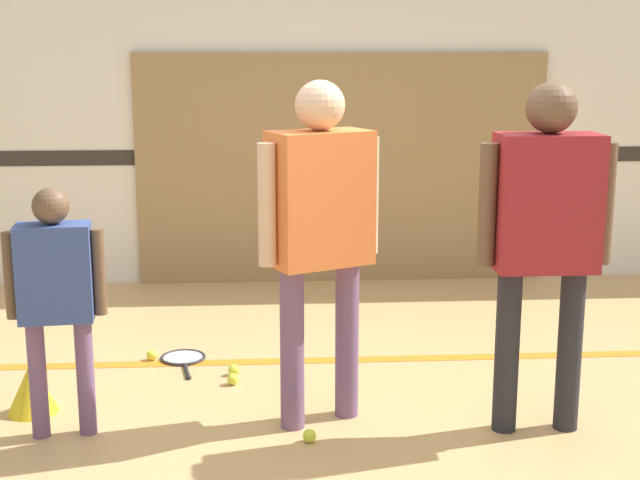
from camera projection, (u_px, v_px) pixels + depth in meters
The scene contains 13 objects.
ground_plane at pixel (329, 413), 4.68m from camera, with size 16.00×16.00×0.00m, color tan.
wall_back at pixel (304, 84), 7.06m from camera, with size 16.00×0.07×3.20m.
wall_panel at pixel (341, 169), 7.17m from camera, with size 3.28×0.05×1.84m.
floor_stripe at pixel (320, 360), 5.46m from camera, with size 14.40×0.10×0.01m.
person_instructor at pixel (320, 216), 4.36m from camera, with size 0.61×0.45×1.73m.
person_student_left at pixel (56, 285), 4.26m from camera, with size 0.47×0.23×1.24m.
person_student_right at pixel (545, 221), 4.27m from camera, with size 0.66×0.27×1.73m.
racket_spare_on_floor at pixel (183, 359), 5.47m from camera, with size 0.32×0.53×0.03m.
tennis_ball_near_instructor at pixel (309, 436), 4.33m from camera, with size 0.07×0.07×0.07m, color #CCE038.
tennis_ball_by_spare_racket at pixel (152, 355), 5.46m from camera, with size 0.07×0.07×0.07m, color #CCE038.
tennis_ball_stray_left at pixel (234, 370), 5.21m from camera, with size 0.07×0.07×0.07m, color #CCE038.
tennis_ball_stray_right at pixel (233, 379), 5.07m from camera, with size 0.07×0.07×0.07m, color #CCE038.
training_cone at pixel (32, 388), 4.66m from camera, with size 0.26×0.26×0.27m.
Camera 1 is at (-0.33, -4.37, 1.88)m, focal length 50.00 mm.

